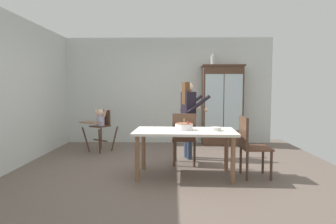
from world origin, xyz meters
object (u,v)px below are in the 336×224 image
at_px(birthday_cake, 184,127).
at_px(china_cabinet, 222,105).
at_px(high_chair_with_toddler, 100,122).
at_px(serving_bowl, 215,129).
at_px(dining_table, 185,136).
at_px(dining_chair_far_side, 184,135).
at_px(dining_chair_right_end, 249,142).
at_px(ceramic_vase, 213,60).
at_px(adult_person, 189,110).

bearing_deg(birthday_cake, china_cabinet, 68.58).
relative_size(high_chair_with_toddler, birthday_cake, 3.39).
relative_size(china_cabinet, serving_bowl, 11.05).
distance_m(dining_table, dining_chair_far_side, 0.66).
xyz_separation_m(dining_chair_far_side, dining_chair_right_end, (1.00, -0.70, 0.00)).
height_order(dining_table, dining_chair_far_side, dining_chair_far_side).
height_order(china_cabinet, dining_chair_far_side, china_cabinet).
bearing_deg(serving_bowl, china_cabinet, 78.49).
xyz_separation_m(china_cabinet, dining_chair_far_side, (-1.02, -2.04, -0.44)).
bearing_deg(dining_chair_far_side, high_chair_with_toddler, -27.18).
height_order(ceramic_vase, high_chair_with_toddler, ceramic_vase).
bearing_deg(adult_person, ceramic_vase, -41.46).
bearing_deg(dining_table, high_chair_with_toddler, 135.16).
bearing_deg(china_cabinet, birthday_cake, -111.42).
distance_m(ceramic_vase, birthday_cake, 3.09).
distance_m(high_chair_with_toddler, birthday_cake, 2.53).
xyz_separation_m(ceramic_vase, birthday_cake, (-0.81, -2.68, -1.31)).
xyz_separation_m(adult_person, serving_bowl, (0.36, -1.24, -0.20)).
bearing_deg(serving_bowl, birthday_cake, 173.37).
xyz_separation_m(dining_table, dining_chair_right_end, (1.02, -0.05, -0.09)).
distance_m(dining_table, birthday_cake, 0.15).
relative_size(china_cabinet, adult_person, 1.30).
distance_m(ceramic_vase, high_chair_with_toddler, 3.12).
distance_m(china_cabinet, ceramic_vase, 1.13).
bearing_deg(china_cabinet, dining_chair_right_end, -90.34).
xyz_separation_m(adult_person, birthday_cake, (-0.13, -1.19, -0.17)).
distance_m(china_cabinet, dining_table, 2.91).
xyz_separation_m(birthday_cake, serving_bowl, (0.49, -0.06, -0.03)).
bearing_deg(high_chair_with_toddler, ceramic_vase, 53.05).
bearing_deg(high_chair_with_toddler, dining_chair_far_side, 1.91).
height_order(china_cabinet, dining_table, china_cabinet).
bearing_deg(high_chair_with_toddler, birthday_cake, -10.62).
bearing_deg(dining_chair_right_end, dining_table, 85.18).
bearing_deg(dining_chair_far_side, adult_person, -95.49).
bearing_deg(china_cabinet, dining_table, -111.05).
bearing_deg(high_chair_with_toddler, dining_table, -10.78).
distance_m(ceramic_vase, serving_bowl, 3.06).
relative_size(ceramic_vase, dining_table, 0.16).
xyz_separation_m(china_cabinet, high_chair_with_toddler, (-2.85, -0.89, -0.35)).
bearing_deg(dining_table, dining_chair_right_end, -2.55).
bearing_deg(dining_chair_right_end, serving_bowl, 86.68).
height_order(china_cabinet, adult_person, china_cabinet).
distance_m(ceramic_vase, adult_person, 1.99).
xyz_separation_m(high_chair_with_toddler, adult_person, (1.93, -0.59, 0.31)).
relative_size(china_cabinet, ceramic_vase, 7.37).
height_order(ceramic_vase, dining_chair_right_end, ceramic_vase).
relative_size(ceramic_vase, serving_bowl, 1.50).
xyz_separation_m(birthday_cake, dining_chair_far_side, (0.03, 0.63, -0.24)).
height_order(adult_person, serving_bowl, adult_person).
bearing_deg(serving_bowl, dining_chair_far_side, 123.95).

